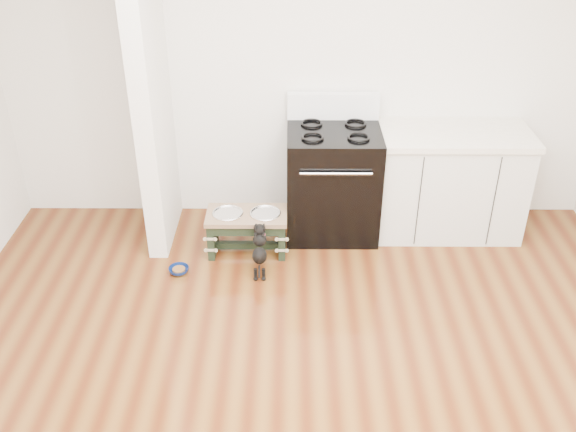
# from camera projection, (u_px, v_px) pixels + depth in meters

# --- Properties ---
(ground) EXTENTS (5.00, 5.00, 0.00)m
(ground) POSITION_uv_depth(u_px,v_px,m) (307.00, 424.00, 3.76)
(ground) COLOR #4D200D
(ground) RESTS_ON ground
(room_shell) EXTENTS (5.00, 5.00, 5.00)m
(room_shell) POSITION_uv_depth(u_px,v_px,m) (312.00, 179.00, 2.93)
(room_shell) COLOR silver
(room_shell) RESTS_ON ground
(partition_wall) EXTENTS (0.15, 0.80, 2.70)m
(partition_wall) POSITION_uv_depth(u_px,v_px,m) (150.00, 82.00, 4.87)
(partition_wall) COLOR silver
(partition_wall) RESTS_ON ground
(oven_range) EXTENTS (0.76, 0.69, 1.14)m
(oven_range) POSITION_uv_depth(u_px,v_px,m) (333.00, 180.00, 5.36)
(oven_range) COLOR black
(oven_range) RESTS_ON ground
(cabinet_run) EXTENTS (1.24, 0.64, 0.91)m
(cabinet_run) POSITION_uv_depth(u_px,v_px,m) (449.00, 182.00, 5.39)
(cabinet_run) COLOR silver
(cabinet_run) RESTS_ON ground
(dog_feeder) EXTENTS (0.65, 0.35, 0.37)m
(dog_feeder) POSITION_uv_depth(u_px,v_px,m) (247.00, 225.00, 5.18)
(dog_feeder) COLOR black
(dog_feeder) RESTS_ON ground
(puppy) EXTENTS (0.11, 0.33, 0.40)m
(puppy) POSITION_uv_depth(u_px,v_px,m) (260.00, 249.00, 4.94)
(puppy) COLOR black
(puppy) RESTS_ON ground
(floor_bowl) EXTENTS (0.18, 0.18, 0.05)m
(floor_bowl) POSITION_uv_depth(u_px,v_px,m) (179.00, 270.00, 5.03)
(floor_bowl) COLOR #0B1C4F
(floor_bowl) RESTS_ON ground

